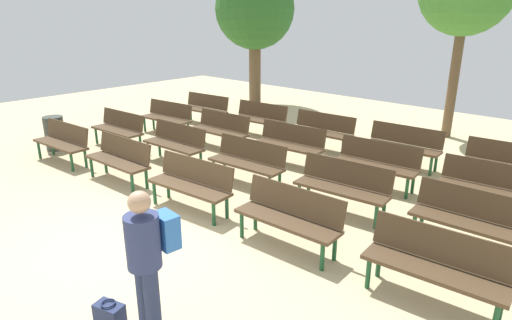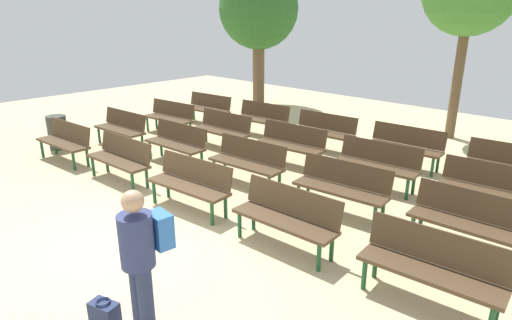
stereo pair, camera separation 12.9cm
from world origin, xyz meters
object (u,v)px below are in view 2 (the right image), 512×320
object	(u,v)px
bench_r1_c3	(342,185)
tree_0	(259,10)
bench_r2_c1	(223,128)
visitor_with_backpack	(141,256)
handbag	(104,313)
bench_r0_c2	(191,181)
bench_r3_c2	(324,129)
bench_r2_c3	(377,162)
bench_r2_c4	(491,187)
bench_r1_c4	(471,219)
bench_r1_c2	(248,160)
bench_r3_c3	(405,144)
bench_r0_c4	(433,264)
bench_r0_c0	(65,139)
bench_r3_c1	(262,117)
bench_r3_c0	(208,107)
bench_r2_c2	(291,142)
bench_r3_c4	(511,165)
bench_r0_c1	(121,157)
bench_r2_c0	(170,116)
bench_r1_c1	(177,141)
trash_bin	(58,132)
bench_r1_c0	(122,126)

from	to	relation	value
bench_r1_c3	tree_0	bearing A→B (deg)	136.32
bench_r2_c1	visitor_with_backpack	xyz separation A→B (m)	(4.33, -5.02, 0.43)
bench_r2_c1	handbag	bearing A→B (deg)	-56.67
bench_r0_c2	bench_r3_c2	world-z (taller)	same
bench_r2_c3	bench_r2_c4	world-z (taller)	same
bench_r1_c4	bench_r3_c2	distance (m)	5.00
bench_r1_c2	bench_r3_c3	size ratio (longest dim) A/B	1.00
bench_r0_c2	bench_r0_c4	world-z (taller)	same
bench_r0_c0	bench_r2_c1	world-z (taller)	same
bench_r0_c2	bench_r3_c1	xyz separation A→B (m)	(-2.32, 4.28, 0.00)
bench_r3_c0	bench_r3_c1	size ratio (longest dim) A/B	1.00
bench_r1_c2	bench_r1_c3	distance (m)	2.04
bench_r3_c1	tree_0	distance (m)	5.03
bench_r1_c3	bench_r2_c3	bearing A→B (deg)	90.14
bench_r2_c4	bench_r3_c3	size ratio (longest dim) A/B	1.01
bench_r1_c4	bench_r2_c2	bearing A→B (deg)	161.61
bench_r1_c4	bench_r3_c4	bearing A→B (deg)	92.18
tree_0	handbag	size ratio (longest dim) A/B	13.07
bench_r1_c3	tree_0	world-z (taller)	tree_0
bench_r0_c0	bench_r2_c2	world-z (taller)	same
bench_r0_c1	bench_r0_c4	size ratio (longest dim) A/B	0.99
bench_r3_c1	visitor_with_backpack	distance (m)	7.91
bench_r0_c2	bench_r3_c1	size ratio (longest dim) A/B	1.00
bench_r0_c0	bench_r2_c0	world-z (taller)	same
bench_r0_c4	bench_r0_c1	bearing A→B (deg)	179.00
bench_r3_c2	bench_r2_c1	bearing A→B (deg)	-143.18
bench_r3_c0	bench_r3_c2	bearing A→B (deg)	-1.38
bench_r2_c1	bench_r3_c1	bearing A→B (deg)	90.61
bench_r0_c1	bench_r2_c3	bearing A→B (deg)	36.89
bench_r1_c2	bench_r2_c0	xyz separation A→B (m)	(-4.19, 1.19, 0.00)
bench_r2_c3	visitor_with_backpack	size ratio (longest dim) A/B	0.99
bench_r0_c0	bench_r3_c0	bearing A→B (deg)	89.89
bench_r2_c4	tree_0	world-z (taller)	tree_0
bench_r1_c1	bench_r3_c4	bearing A→B (deg)	27.31
bench_r2_c2	trash_bin	xyz separation A→B (m)	(-4.92, -3.03, -0.09)
bench_r1_c2	tree_0	world-z (taller)	tree_0
bench_r3_c1	bench_r1_c0	bearing A→B (deg)	-125.38
bench_r3_c1	visitor_with_backpack	bearing A→B (deg)	-60.83
bench_r3_c1	bench_r3_c3	xyz separation A→B (m)	(3.98, 0.27, 0.00)
bench_r2_c0	trash_bin	distance (m)	2.86
trash_bin	bench_r2_c2	bearing A→B (deg)	31.58
bench_r0_c0	bench_r1_c0	size ratio (longest dim) A/B	1.00
bench_r1_c1	bench_r1_c4	xyz separation A→B (m)	(6.07, 0.49, 0.00)
bench_r3_c1	trash_bin	bearing A→B (deg)	-128.05
bench_r3_c2	visitor_with_backpack	xyz separation A→B (m)	(2.45, -6.64, 0.43)
bench_r2_c1	bench_r3_c4	bearing A→B (deg)	15.00
bench_r0_c4	bench_r3_c1	size ratio (longest dim) A/B	1.00
bench_r0_c4	trash_bin	bearing A→B (deg)	177.25
bench_r2_c1	bench_r2_c3	xyz separation A→B (m)	(4.03, 0.31, 0.00)
bench_r3_c4	visitor_with_backpack	distance (m)	7.13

